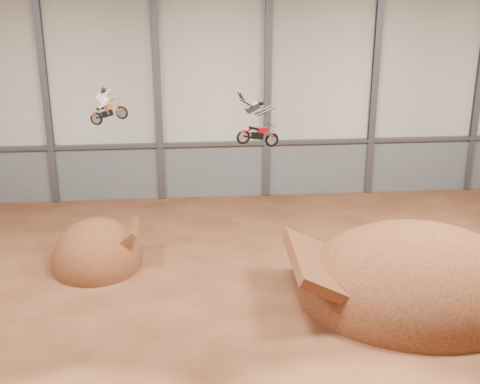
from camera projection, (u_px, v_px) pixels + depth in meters
name	position (u px, v px, depth m)	size (l,w,h in m)	color
floor	(230.00, 319.00, 29.20)	(40.00, 40.00, 0.00)	#452112
back_wall	(213.00, 88.00, 40.66)	(40.00, 0.10, 14.00)	#BAB5A5
lower_band_back	(214.00, 170.00, 42.44)	(39.80, 0.18, 3.50)	#5B5E63
steel_rail	(214.00, 144.00, 41.66)	(39.80, 0.35, 0.20)	#47494F
steel_column_1	(45.00, 92.00, 39.72)	(0.40, 0.36, 13.90)	#47494F
steel_column_2	(158.00, 90.00, 40.23)	(0.40, 0.36, 13.90)	#47494F
steel_column_3	(268.00, 88.00, 40.73)	(0.40, 0.36, 13.90)	#47494F
steel_column_4	(375.00, 86.00, 41.23)	(0.40, 0.36, 13.90)	#47494F
steel_column_5	(479.00, 84.00, 41.73)	(0.40, 0.36, 13.90)	#47494F
takeoff_ramp	(98.00, 263.00, 34.20)	(4.61, 5.32, 4.61)	#441F11
landing_ramp	(414.00, 294.00, 31.22)	(11.05, 9.77, 6.37)	#441F11
fmx_rider_a	(110.00, 103.00, 31.58)	(2.01, 0.77, 1.82)	#CD4601
fmx_rider_b	(257.00, 120.00, 28.25)	(2.59, 0.74, 2.22)	red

